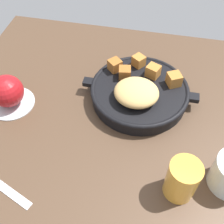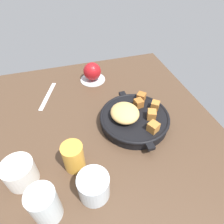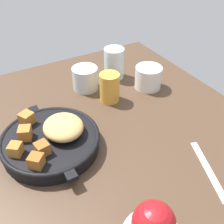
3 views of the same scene
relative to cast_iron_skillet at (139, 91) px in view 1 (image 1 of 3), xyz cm
name	(u,v)px [view 1 (image 1 of 3)]	position (x,y,z in cm)	size (l,w,h in cm)	color
ground_plane	(123,142)	(1.59, 12.98, -4.03)	(91.61, 86.10, 2.40)	#473323
cast_iron_skillet	(139,91)	(0.00, 0.00, 0.00)	(29.05, 24.71, 7.86)	black
saucer_plate	(12,103)	(31.19, 8.09, -2.53)	(11.36, 11.36, 0.60)	#B7BABF
red_apple	(7,91)	(31.19, 8.09, 1.75)	(7.97, 7.97, 7.97)	maroon
juice_glass_amber	(182,180)	(-11.31, 22.89, 1.73)	(6.17, 6.17, 9.14)	gold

